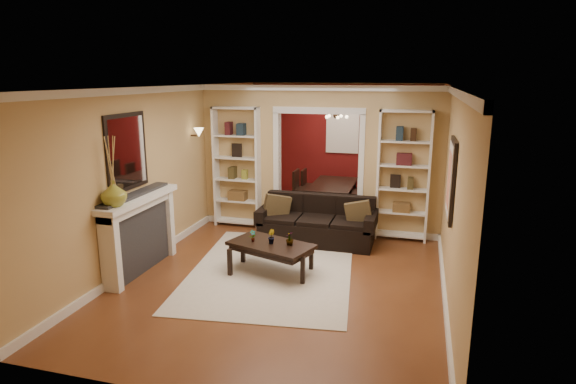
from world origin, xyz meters
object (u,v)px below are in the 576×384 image
(bookshelf_right, at_px, (403,176))
(fireplace, at_px, (141,234))
(coffee_table, at_px, (271,258))
(dining_table, at_px, (334,196))
(sofa, at_px, (317,220))
(bookshelf_left, at_px, (237,168))

(bookshelf_right, bearing_deg, fireplace, -145.20)
(coffee_table, xyz_separation_m, dining_table, (0.28, 3.75, 0.06))
(coffee_table, bearing_deg, sofa, 95.02)
(sofa, xyz_separation_m, bookshelf_left, (-1.69, 0.58, 0.75))
(bookshelf_right, bearing_deg, coffee_table, -130.41)
(bookshelf_left, distance_m, fireplace, 2.65)
(coffee_table, relative_size, fireplace, 0.72)
(sofa, relative_size, fireplace, 1.20)
(bookshelf_left, bearing_deg, coffee_table, -57.49)
(bookshelf_left, height_order, dining_table, bookshelf_left)
(sofa, bearing_deg, bookshelf_left, 161.08)
(sofa, height_order, fireplace, fireplace)
(sofa, relative_size, dining_table, 1.26)
(sofa, height_order, bookshelf_right, bookshelf_right)
(dining_table, bearing_deg, coffee_table, 175.75)
(bookshelf_left, distance_m, dining_table, 2.47)
(bookshelf_left, bearing_deg, dining_table, 46.08)
(bookshelf_left, xyz_separation_m, bookshelf_right, (3.10, 0.00, 0.00))
(sofa, distance_m, fireplace, 2.97)
(sofa, bearing_deg, fireplace, -138.86)
(bookshelf_right, height_order, fireplace, bookshelf_right)
(bookshelf_left, bearing_deg, sofa, -18.92)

